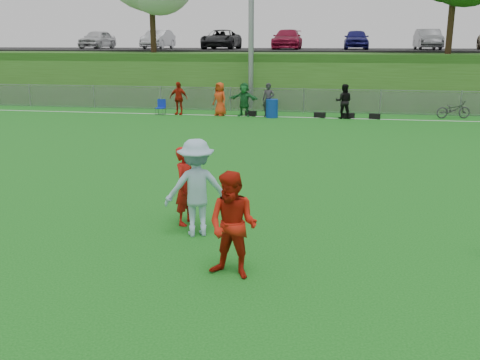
% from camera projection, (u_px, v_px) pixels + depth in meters
% --- Properties ---
extents(ground, '(120.00, 120.00, 0.00)m').
position_uv_depth(ground, '(239.00, 254.00, 9.76)').
color(ground, '#125913').
rests_on(ground, ground).
extents(sideline_far, '(60.00, 0.10, 0.01)m').
position_uv_depth(sideline_far, '(301.00, 117.00, 26.91)').
color(sideline_far, white).
rests_on(sideline_far, ground).
extents(fence, '(58.00, 0.06, 1.30)m').
position_uv_depth(fence, '(304.00, 100.00, 28.65)').
color(fence, gray).
rests_on(fence, ground).
extents(berm, '(120.00, 18.00, 3.00)m').
position_uv_depth(berm, '(313.00, 72.00, 38.92)').
color(berm, '#254D15').
rests_on(berm, ground).
extents(parking_lot, '(120.00, 12.00, 0.10)m').
position_uv_depth(parking_lot, '(315.00, 50.00, 40.43)').
color(parking_lot, black).
rests_on(parking_lot, berm).
extents(car_row, '(32.04, 5.18, 1.44)m').
position_uv_depth(car_row, '(299.00, 39.00, 39.47)').
color(car_row, silver).
rests_on(car_row, parking_lot).
extents(spectator_row, '(9.41, 0.90, 1.69)m').
position_uv_depth(spectator_row, '(252.00, 100.00, 27.11)').
color(spectator_row, '#A91A0B').
rests_on(spectator_row, ground).
extents(gear_bags, '(6.77, 0.43, 0.26)m').
position_uv_depth(gear_bags, '(323.00, 115.00, 26.79)').
color(gear_bags, black).
rests_on(gear_bags, ground).
extents(player_red_left, '(0.54, 0.69, 1.66)m').
position_uv_depth(player_red_left, '(186.00, 186.00, 11.17)').
color(player_red_left, '#AA120B').
rests_on(player_red_left, ground).
extents(player_red_center, '(1.00, 0.87, 1.78)m').
position_uv_depth(player_red_center, '(233.00, 225.00, 8.63)').
color(player_red_center, '#B61B0C').
rests_on(player_red_center, ground).
extents(player_blue, '(1.43, 1.13, 1.95)m').
position_uv_depth(player_blue, '(196.00, 188.00, 10.50)').
color(player_blue, '#96B9D0').
rests_on(player_blue, ground).
extents(recycling_bin, '(0.70, 0.70, 0.91)m').
position_uv_depth(recycling_bin, '(272.00, 108.00, 26.80)').
color(recycling_bin, '#0D3395').
rests_on(recycling_bin, ground).
extents(camp_chair, '(0.45, 0.46, 0.80)m').
position_uv_depth(camp_chair, '(161.00, 110.00, 27.84)').
color(camp_chair, '#0F27A9').
rests_on(camp_chair, ground).
extents(bicycle, '(1.78, 0.95, 0.89)m').
position_uv_depth(bicycle, '(453.00, 109.00, 26.51)').
color(bicycle, '#2D2D30').
rests_on(bicycle, ground).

